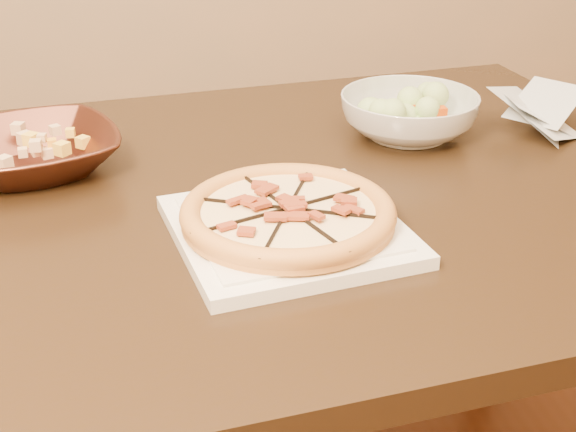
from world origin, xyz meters
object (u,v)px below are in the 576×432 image
dining_table (213,254)px  bronze_bowl (34,153)px  plate (288,230)px  pizza (288,213)px  salad_bowl (409,116)px

dining_table → bronze_bowl: size_ratio=6.30×
plate → pizza: bearing=142.0°
plate → salad_bowl: (0.27, 0.32, 0.03)m
dining_table → pizza: pizza is taller
plate → salad_bowl: bearing=49.9°
dining_table → pizza: bearing=-59.0°
dining_table → salad_bowl: 0.41m
bronze_bowl → salad_bowl: 0.60m
dining_table → pizza: (0.08, -0.14, 0.13)m
dining_table → salad_bowl: salad_bowl is taller
bronze_bowl → salad_bowl: (0.60, 0.04, 0.01)m
pizza → salad_bowl: salad_bowl is taller
pizza → plate: bearing=-38.0°
bronze_bowl → plate: bearing=-39.8°
pizza → bronze_bowl: 0.43m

